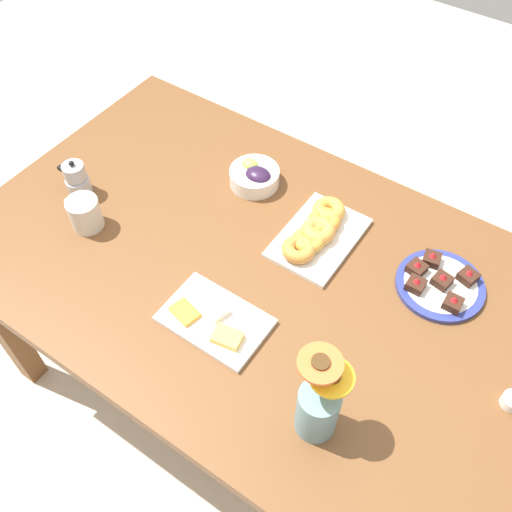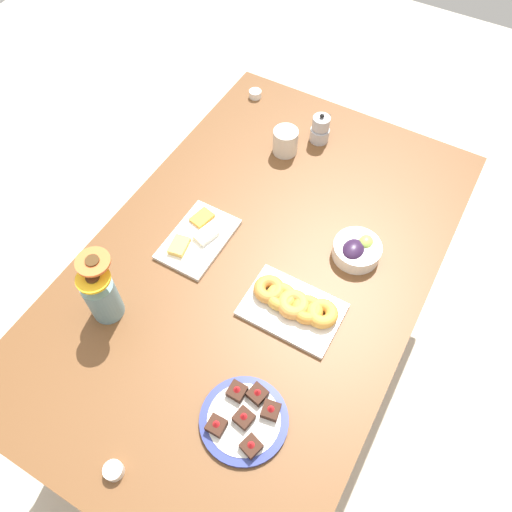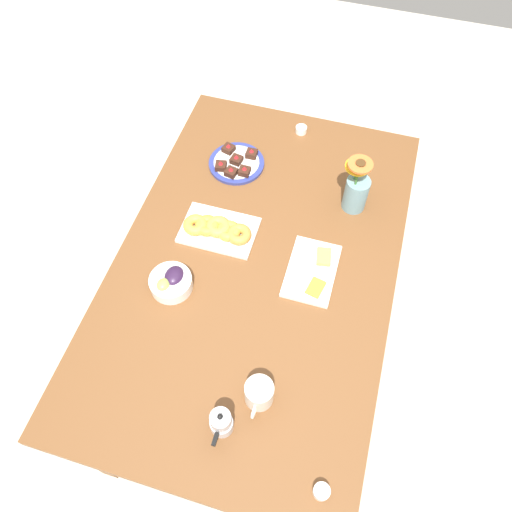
% 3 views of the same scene
% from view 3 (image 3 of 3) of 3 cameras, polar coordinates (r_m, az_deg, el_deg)
% --- Properties ---
extents(ground_plane, '(6.00, 6.00, 0.00)m').
position_cam_3_polar(ground_plane, '(2.47, -0.00, -9.77)').
color(ground_plane, beige).
extents(dining_table, '(1.60, 1.00, 0.74)m').
position_cam_3_polar(dining_table, '(1.88, -0.00, -2.05)').
color(dining_table, brown).
rests_on(dining_table, ground_plane).
extents(coffee_mug, '(0.12, 0.09, 0.09)m').
position_cam_3_polar(coffee_mug, '(1.56, 0.35, -15.43)').
color(coffee_mug, beige).
rests_on(coffee_mug, dining_table).
extents(grape_bowl, '(0.15, 0.15, 0.07)m').
position_cam_3_polar(grape_bowl, '(1.76, -9.67, -2.93)').
color(grape_bowl, white).
rests_on(grape_bowl, dining_table).
extents(cheese_platter, '(0.26, 0.17, 0.03)m').
position_cam_3_polar(cheese_platter, '(1.79, 6.44, -1.67)').
color(cheese_platter, white).
rests_on(cheese_platter, dining_table).
extents(croissant_platter, '(0.19, 0.28, 0.05)m').
position_cam_3_polar(croissant_platter, '(1.86, -4.38, 3.10)').
color(croissant_platter, white).
rests_on(croissant_platter, dining_table).
extents(jam_cup_honey, '(0.05, 0.05, 0.03)m').
position_cam_3_polar(jam_cup_honey, '(1.54, 7.50, -25.12)').
color(jam_cup_honey, white).
rests_on(jam_cup_honey, dining_table).
extents(jam_cup_berry, '(0.05, 0.05, 0.03)m').
position_cam_3_polar(jam_cup_berry, '(2.23, 5.16, 14.22)').
color(jam_cup_berry, white).
rests_on(jam_cup_berry, dining_table).
extents(dessert_plate, '(0.23, 0.23, 0.05)m').
position_cam_3_polar(dessert_plate, '(2.09, -2.26, 10.59)').
color(dessert_plate, navy).
rests_on(dessert_plate, dining_table).
extents(flower_vase, '(0.11, 0.11, 0.26)m').
position_cam_3_polar(flower_vase, '(1.92, 11.37, 7.31)').
color(flower_vase, '#6B939E').
rests_on(flower_vase, dining_table).
extents(moka_pot, '(0.11, 0.07, 0.12)m').
position_cam_3_polar(moka_pot, '(1.54, -4.00, -18.44)').
color(moka_pot, '#B7B7BC').
rests_on(moka_pot, dining_table).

